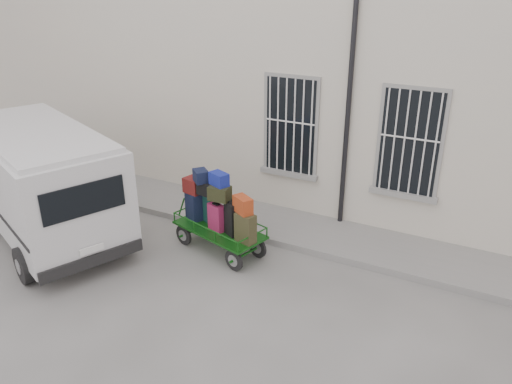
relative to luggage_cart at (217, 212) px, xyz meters
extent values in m
plane|color=#61615D|center=(1.00, -0.65, -0.90)|extent=(80.00, 80.00, 0.00)
cube|color=beige|center=(1.00, 4.85, 2.10)|extent=(24.00, 5.00, 6.00)
cylinder|color=black|center=(1.95, 2.27, 1.90)|extent=(0.11, 0.11, 5.60)
cube|color=black|center=(0.60, 2.33, 1.35)|extent=(1.20, 0.08, 2.20)
cube|color=gray|center=(0.60, 2.31, 0.19)|extent=(1.45, 0.22, 0.12)
cube|color=black|center=(3.30, 2.33, 1.35)|extent=(1.20, 0.08, 2.20)
cube|color=gray|center=(3.30, 2.31, 0.19)|extent=(1.45, 0.22, 0.12)
cube|color=gray|center=(1.00, 1.55, -0.82)|extent=(24.00, 1.70, 0.15)
cylinder|color=black|center=(-0.80, -0.14, -0.67)|extent=(0.46, 0.17, 0.46)
cylinder|color=gray|center=(-0.80, -0.14, -0.67)|extent=(0.26, 0.15, 0.25)
cylinder|color=black|center=(-0.62, 0.53, -0.67)|extent=(0.46, 0.17, 0.46)
cylinder|color=gray|center=(-0.62, 0.53, -0.67)|extent=(0.26, 0.15, 0.25)
cylinder|color=black|center=(0.70, -0.55, -0.67)|extent=(0.46, 0.17, 0.46)
cylinder|color=gray|center=(0.70, -0.55, -0.67)|extent=(0.26, 0.15, 0.25)
cylinder|color=black|center=(0.88, 0.12, -0.67)|extent=(0.46, 0.17, 0.46)
cylinder|color=gray|center=(0.88, 0.12, -0.67)|extent=(0.26, 0.15, 0.25)
cube|color=#125013|center=(0.04, -0.01, -0.39)|extent=(2.18, 1.41, 0.05)
cylinder|color=#125013|center=(-1.15, 0.31, -0.26)|extent=(0.27, 0.10, 0.51)
cube|color=black|center=(-0.69, 0.15, -0.06)|extent=(0.47, 0.39, 0.62)
cube|color=black|center=(-0.69, 0.15, 0.27)|extent=(0.19, 0.16, 0.03)
cube|color=#0D302B|center=(-0.30, 0.20, -0.03)|extent=(0.43, 0.37, 0.68)
cube|color=black|center=(-0.30, 0.20, 0.33)|extent=(0.17, 0.15, 0.03)
cube|color=maroon|center=(0.02, -0.07, -0.08)|extent=(0.41, 0.30, 0.59)
cube|color=black|center=(0.02, -0.07, 0.23)|extent=(0.17, 0.13, 0.03)
cube|color=black|center=(0.41, -0.09, -0.02)|extent=(0.38, 0.33, 0.71)
cube|color=black|center=(0.41, -0.09, 0.35)|extent=(0.15, 0.13, 0.03)
cube|color=#2E3319|center=(0.80, -0.24, -0.07)|extent=(0.46, 0.34, 0.61)
cube|color=black|center=(0.80, -0.24, 0.25)|extent=(0.19, 0.16, 0.03)
cube|color=#511710|center=(-0.69, 0.17, 0.42)|extent=(0.45, 0.37, 0.33)
cube|color=black|center=(-0.24, 0.08, 0.45)|extent=(0.53, 0.33, 0.28)
cube|color=black|center=(0.11, -0.07, 0.49)|extent=(0.44, 0.32, 0.29)
cube|color=#97331B|center=(0.71, -0.18, 0.40)|extent=(0.49, 0.42, 0.33)
cube|color=black|center=(-0.43, 0.08, 0.71)|extent=(0.44, 0.43, 0.26)
cube|color=navy|center=(0.07, 0.00, 0.77)|extent=(0.46, 0.37, 0.27)
cube|color=silver|center=(-3.70, -1.20, 0.51)|extent=(5.26, 3.79, 1.98)
cube|color=silver|center=(-3.70, -1.20, 1.54)|extent=(4.99, 3.56, 0.11)
cube|color=black|center=(-5.91, -0.27, 0.89)|extent=(0.89, 1.75, 0.83)
cube|color=black|center=(-1.47, -2.14, 0.84)|extent=(0.64, 1.43, 0.60)
cube|color=black|center=(-1.48, -2.14, -0.43)|extent=(0.89, 1.91, 0.24)
cube|color=white|center=(-1.44, -2.15, -0.17)|extent=(0.21, 0.44, 0.13)
cylinder|color=black|center=(-4.78, 0.35, -0.52)|extent=(0.78, 0.51, 0.75)
cylinder|color=black|center=(-2.63, -2.75, -0.52)|extent=(0.78, 0.51, 0.75)
cylinder|color=black|center=(-1.85, -0.89, -0.52)|extent=(0.78, 0.51, 0.75)
camera|label=1|loc=(5.07, -7.93, 4.54)|focal=35.00mm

